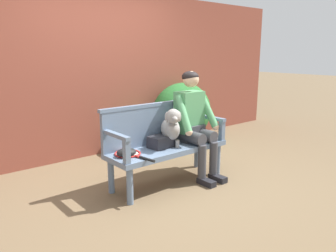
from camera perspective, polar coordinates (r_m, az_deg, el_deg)
ground_plane at (r=4.10m, az=0.00°, el=-9.68°), size 40.00×40.00×0.00m
brick_garden_fence at (r=5.26m, az=-12.36°, el=8.77°), size 8.00×0.30×2.46m
hedge_bush_mid_left at (r=5.82m, az=2.44°, el=2.34°), size 1.19×0.77×1.04m
hedge_bush_far_right at (r=5.41m, az=-3.49°, el=-0.94°), size 1.16×1.01×0.58m
garden_bench at (r=3.97m, az=0.00°, el=-4.42°), size 1.51×0.50×0.46m
bench_backrest at (r=4.06m, az=-1.99°, el=0.58°), size 1.55×0.06×0.50m
bench_armrest_left_end at (r=3.43m, az=-8.25°, el=-2.72°), size 0.06×0.50×0.28m
bench_armrest_right_end at (r=4.32m, az=8.03°, el=0.51°), size 0.06×0.50×0.28m
person_seated at (r=4.14m, az=4.42°, el=1.04°), size 0.56×0.65×1.33m
dog_on_bench at (r=3.90m, az=0.55°, el=-0.19°), size 0.36×0.46×0.47m
tennis_racket at (r=3.66m, az=-6.67°, el=-4.79°), size 0.33×0.58×0.03m
baseball_glove at (r=3.60m, az=-7.14°, el=-4.52°), size 0.24×0.20×0.09m
sports_bag at (r=3.90m, az=-1.20°, el=-2.70°), size 0.29×0.22×0.14m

